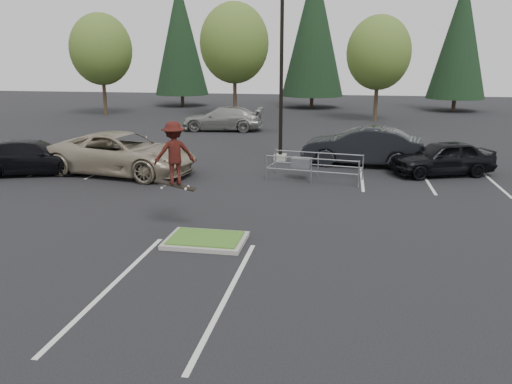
% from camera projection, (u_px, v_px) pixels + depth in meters
% --- Properties ---
extents(ground, '(120.00, 120.00, 0.00)m').
position_uv_depth(ground, '(206.00, 242.00, 14.02)').
color(ground, black).
rests_on(ground, ground).
extents(grass_median, '(2.20, 1.60, 0.16)m').
position_uv_depth(grass_median, '(206.00, 240.00, 14.00)').
color(grass_median, gray).
rests_on(grass_median, ground).
extents(stall_lines, '(22.62, 17.60, 0.01)m').
position_uv_depth(stall_lines, '(215.00, 187.00, 19.98)').
color(stall_lines, silver).
rests_on(stall_lines, ground).
extents(light_pole, '(0.70, 0.60, 10.12)m').
position_uv_depth(light_pole, '(281.00, 68.00, 24.15)').
color(light_pole, gray).
rests_on(light_pole, ground).
extents(decid_a, '(5.44, 5.44, 8.91)m').
position_uv_depth(decid_a, '(101.00, 52.00, 44.23)').
color(decid_a, '#38281C').
rests_on(decid_a, ground).
extents(decid_b, '(5.89, 5.89, 9.64)m').
position_uv_depth(decid_b, '(234.00, 46.00, 42.50)').
color(decid_b, '#38281C').
rests_on(decid_b, ground).
extents(decid_c, '(5.12, 5.12, 8.38)m').
position_uv_depth(decid_c, '(378.00, 55.00, 39.97)').
color(decid_c, '#38281C').
rests_on(decid_c, ground).
extents(conif_a, '(5.72, 5.72, 13.00)m').
position_uv_depth(conif_a, '(180.00, 38.00, 52.61)').
color(conif_a, '#38281C').
rests_on(conif_a, ground).
extents(conif_b, '(6.38, 6.38, 14.50)m').
position_uv_depth(conif_b, '(314.00, 29.00, 50.47)').
color(conif_b, '#38281C').
rests_on(conif_b, ground).
extents(conif_c, '(5.50, 5.50, 12.50)m').
position_uv_depth(conif_c, '(460.00, 38.00, 47.35)').
color(conif_c, '#38281C').
rests_on(conif_c, ground).
extents(cart_corral, '(4.06, 1.95, 1.11)m').
position_uv_depth(cart_corral, '(305.00, 163.00, 21.14)').
color(cart_corral, '#95979D').
rests_on(cart_corral, ground).
extents(skateboarder, '(1.37, 1.19, 2.05)m').
position_uv_depth(skateboarder, '(174.00, 153.00, 14.58)').
color(skateboarder, black).
rests_on(skateboarder, ground).
extents(car_l_tan, '(7.03, 4.03, 1.85)m').
position_uv_depth(car_l_tan, '(123.00, 153.00, 22.17)').
color(car_l_tan, gray).
rests_on(car_l_tan, ground).
extents(car_l_black, '(5.62, 3.66, 1.51)m').
position_uv_depth(car_l_black, '(32.00, 157.00, 22.21)').
color(car_l_black, black).
rests_on(car_l_black, ground).
extents(car_r_charc, '(5.74, 2.38, 1.85)m').
position_uv_depth(car_r_charc, '(362.00, 146.00, 23.93)').
color(car_r_charc, black).
rests_on(car_r_charc, ground).
extents(car_r_black, '(4.87, 3.29, 1.54)m').
position_uv_depth(car_r_black, '(443.00, 158.00, 21.94)').
color(car_r_black, black).
rests_on(car_r_black, ground).
extents(car_far_silver, '(5.94, 2.81, 1.68)m').
position_uv_depth(car_far_silver, '(223.00, 119.00, 35.57)').
color(car_far_silver, gray).
rests_on(car_far_silver, ground).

